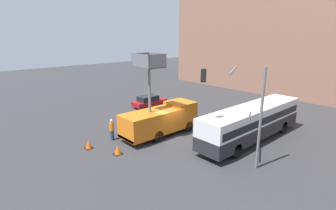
{
  "coord_description": "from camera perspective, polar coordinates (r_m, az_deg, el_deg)",
  "views": [
    {
      "loc": [
        15.89,
        -15.05,
        8.96
      ],
      "look_at": [
        -1.34,
        0.41,
        2.66
      ],
      "focal_mm": 28.0,
      "sensor_mm": 36.0,
      "label": 1
    }
  ],
  "objects": [
    {
      "name": "city_bus",
      "position": [
        23.58,
        17.84,
        -3.25
      ],
      "size": [
        2.49,
        12.22,
        3.01
      ],
      "rotation": [
        0.0,
        0.0,
        1.61
      ],
      "color": "#232328",
      "rests_on": "ground_plane"
    },
    {
      "name": "traffic_cone_near_truck",
      "position": [
        20.76,
        -10.88,
        -9.57
      ],
      "size": [
        0.65,
        0.65,
        0.75
      ],
      "color": "black",
      "rests_on": "ground_plane"
    },
    {
      "name": "utility_truck",
      "position": [
        23.72,
        -1.64,
        -2.85
      ],
      "size": [
        2.48,
        7.42,
        7.42
      ],
      "color": "orange",
      "rests_on": "ground_plane"
    },
    {
      "name": "parked_car_curbside",
      "position": [
        33.37,
        -4.16,
        0.88
      ],
      "size": [
        1.78,
        4.48,
        1.43
      ],
      "color": "maroon",
      "rests_on": "ground_plane"
    },
    {
      "name": "building_backdrop_far",
      "position": [
        44.77,
        28.33,
        14.92
      ],
      "size": [
        44.0,
        10.0,
        20.19
      ],
      "color": "#936651",
      "rests_on": "ground_plane"
    },
    {
      "name": "traffic_cone_mid_road",
      "position": [
        22.32,
        -16.89,
        -8.22
      ],
      "size": [
        0.62,
        0.62,
        0.71
      ],
      "color": "black",
      "rests_on": "ground_plane"
    },
    {
      "name": "road_worker_near_truck",
      "position": [
        23.29,
        -12.13,
        -5.24
      ],
      "size": [
        0.38,
        0.38,
        1.9
      ],
      "rotation": [
        0.0,
        0.0,
        2.29
      ],
      "color": "navy",
      "rests_on": "ground_plane"
    },
    {
      "name": "traffic_light_pole",
      "position": [
        17.99,
        15.64,
        0.98
      ],
      "size": [
        3.74,
        3.49,
        6.98
      ],
      "color": "slate",
      "rests_on": "ground_plane"
    },
    {
      "name": "road_worker_directing",
      "position": [
        21.53,
        8.35,
        -6.85
      ],
      "size": [
        0.38,
        0.38,
        1.86
      ],
      "rotation": [
        0.0,
        0.0,
        3.78
      ],
      "color": "navy",
      "rests_on": "ground_plane"
    },
    {
      "name": "ground_plane",
      "position": [
        23.65,
        1.44,
        -7.06
      ],
      "size": [
        120.0,
        120.0,
        0.0
      ],
      "primitive_type": "plane",
      "color": "#333335"
    }
  ]
}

